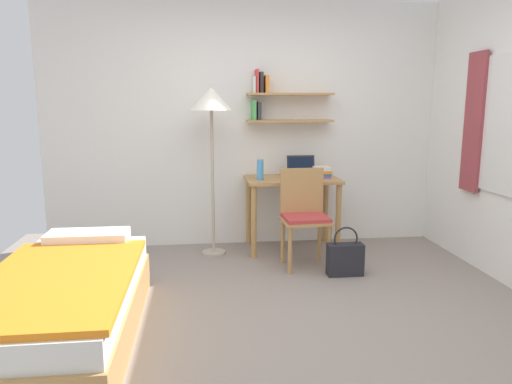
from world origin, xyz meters
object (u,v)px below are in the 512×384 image
desk_chair (304,213)px  standing_lamp (211,107)px  bed (65,305)px  book_stack (321,172)px  water_bottle (260,170)px  handbag (345,258)px  laptop (302,172)px  desk (292,192)px

desk_chair → standing_lamp: 1.37m
bed → book_stack: (2.14, 1.78, 0.58)m
bed → water_bottle: 2.34m
book_stack → handbag: book_stack is taller
laptop → water_bottle: bearing=-165.9°
laptop → book_stack: size_ratio=1.38×
handbag → bed: bearing=-156.3°
standing_lamp → laptop: (0.93, 0.10, -0.67)m
bed → desk_chair: 2.26m
standing_lamp → water_bottle: standing_lamp is taller
standing_lamp → laptop: bearing=6.1°
book_stack → handbag: 1.06m
standing_lamp → water_bottle: (0.48, -0.01, -0.63)m
bed → standing_lamp: (1.01, 1.71, 1.25)m
desk_chair → laptop: size_ratio=3.09×
handbag → standing_lamp: bearing=146.7°
handbag → desk: bearing=112.0°
standing_lamp → bed: bearing=-120.4°
bed → standing_lamp: size_ratio=1.09×
water_bottle → book_stack: (0.65, 0.08, -0.05)m
desk → laptop: laptop is taller
standing_lamp → handbag: (1.16, -0.76, -1.34)m
bed → laptop: (1.94, 1.81, 0.58)m
bed → water_bottle: size_ratio=8.89×
desk_chair → laptop: bearing=81.0°
standing_lamp → book_stack: size_ratio=7.75×
desk_chair → book_stack: 0.67m
laptop → water_bottle: laptop is taller
water_bottle → desk: bearing=12.5°
bed → handbag: bearing=23.7°
desk → standing_lamp: 1.21m
desk → laptop: bearing=19.0°
book_stack → bed: bearing=-140.3°
bed → water_bottle: water_bottle is taller
standing_lamp → book_stack: 1.32m
book_stack → handbag: bearing=-88.3°
desk_chair → book_stack: desk_chair is taller
bed → handbag: size_ratio=4.09×
standing_lamp → handbag: standing_lamp is taller
handbag → desk_chair: bearing=135.4°
standing_lamp → desk: bearing=4.4°
laptop → book_stack: bearing=-9.9°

